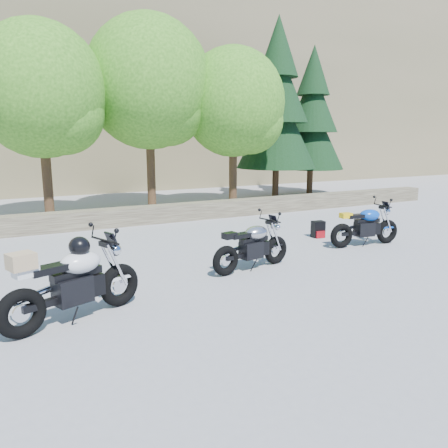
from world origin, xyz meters
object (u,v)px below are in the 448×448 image
Objects in this scene: white_bike at (73,281)px; blue_bike at (366,226)px; silver_bike at (252,247)px; backpack at (318,229)px.

white_bike is 6.75m from blue_bike.
silver_bike is at bearing -166.49° from blue_bike.
backpack is at bearing 18.36° from silver_bike.
white_bike is at bearing -175.04° from silver_bike.
blue_bike reaches higher than backpack.
silver_bike is 4.38× the size of backpack.
silver_bike is at bearing -5.25° from white_bike.
silver_bike is 3.27m from backpack.
white_bike reaches higher than backpack.
backpack is at bearing 115.62° from blue_bike.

